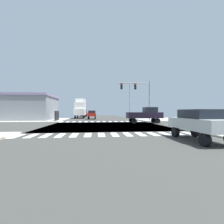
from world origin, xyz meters
name	(u,v)px	position (x,y,z in m)	size (l,w,h in m)	color
ground	(105,126)	(0.00, 0.00, -0.03)	(90.00, 90.00, 0.05)	#393936
sidewalk_corner_ne	(165,119)	(13.00, 12.00, 0.07)	(12.00, 12.00, 0.14)	#B2ADA3
sidewalk_corner_nw	(33,120)	(-13.00, 12.00, 0.07)	(12.00, 12.00, 0.14)	#B1AEA0
crosswalk_near	(108,135)	(-0.25, -7.30, 0.00)	(13.50, 2.00, 0.01)	white
crosswalk_far	(101,122)	(-0.25, 7.30, 0.00)	(13.50, 2.00, 0.01)	white
traffic_signal_mast	(138,92)	(6.04, 7.42, 5.11)	(5.71, 0.55, 6.97)	gray
street_lamp	(129,97)	(7.42, 21.08, 5.36)	(1.78, 0.32, 9.10)	gray
bank_building	(11,108)	(-17.20, 12.58, 2.43)	(17.38, 9.34, 4.84)	gray
pickup_nearside_1	(145,114)	(6.15, 3.50, 1.29)	(5.10, 2.00, 2.35)	black
suv_crossing_1	(84,112)	(-5.00, 32.88, 1.39)	(1.96, 4.60, 2.34)	black
sedan_leading_2	(92,114)	(-2.00, 16.03, 1.12)	(1.80, 4.30, 1.88)	black
box_truck_middle_1	(80,108)	(-5.00, 20.98, 2.56)	(2.40, 7.20, 4.85)	black
sedan_outer_4	(199,122)	(5.00, -10.27, 1.12)	(1.80, 4.30, 1.88)	black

